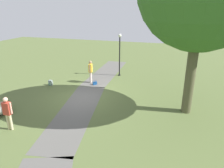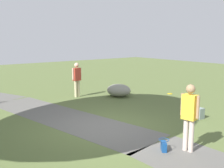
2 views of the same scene
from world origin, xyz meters
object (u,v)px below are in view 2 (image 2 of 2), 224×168
woman_with_handbag (190,113)px  backpack_by_boulder (120,88)px  man_near_boulder (77,77)px  lawn_boulder (119,90)px  handbag_on_grass (164,146)px  spare_backpack_on_lawn (200,114)px  frisbee_on_grass (170,94)px

woman_with_handbag → backpack_by_boulder: 8.07m
man_near_boulder → backpack_by_boulder: man_near_boulder is taller
lawn_boulder → man_near_boulder: (1.19, 1.72, 0.69)m
man_near_boulder → handbag_on_grass: man_near_boulder is taller
backpack_by_boulder → spare_backpack_on_lawn: (-5.65, 0.92, 0.00)m
frisbee_on_grass → man_near_boulder: bearing=60.3°
man_near_boulder → handbag_on_grass: size_ratio=4.48×
woman_with_handbag → handbag_on_grass: (0.40, 0.49, -0.89)m
man_near_boulder → frisbee_on_grass: (-2.41, -4.23, -0.99)m
handbag_on_grass → backpack_by_boulder: size_ratio=0.96×
handbag_on_grass → frisbee_on_grass: handbag_on_grass is taller
backpack_by_boulder → handbag_on_grass: bearing=148.5°
handbag_on_grass → frisbee_on_grass: bearing=-51.4°
spare_backpack_on_lawn → frisbee_on_grass: size_ratio=1.54×
handbag_on_grass → spare_backpack_on_lawn: bearing=-71.3°
woman_with_handbag → frisbee_on_grass: (5.09, -5.38, -1.02)m
backpack_by_boulder → spare_backpack_on_lawn: same height
man_near_boulder → spare_backpack_on_lawn: (-6.01, -1.57, -0.80)m
lawn_boulder → spare_backpack_on_lawn: (-4.82, 0.15, -0.12)m
frisbee_on_grass → spare_backpack_on_lawn: bearing=143.6°
man_near_boulder → backpack_by_boulder: (-0.36, -2.49, -0.80)m
woman_with_handbag → man_near_boulder: bearing=-8.8°
handbag_on_grass → backpack_by_boulder: 7.91m
handbag_on_grass → frisbee_on_grass: 7.51m
backpack_by_boulder → frisbee_on_grass: bearing=-139.8°
woman_with_handbag → man_near_boulder: 7.59m
lawn_boulder → handbag_on_grass: lawn_boulder is taller
spare_backpack_on_lawn → lawn_boulder: bearing=-1.8°
spare_backpack_on_lawn → woman_with_handbag: bearing=118.6°
lawn_boulder → man_near_boulder: man_near_boulder is taller
woman_with_handbag → spare_backpack_on_lawn: bearing=-61.4°
woman_with_handbag → lawn_boulder: bearing=-24.5°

